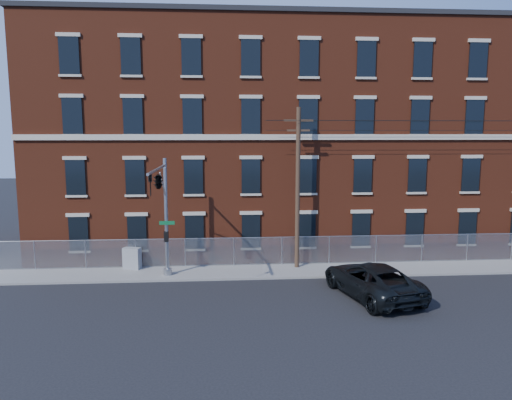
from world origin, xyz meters
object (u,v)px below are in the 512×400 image
at_px(utility_pole_near, 298,185).
at_px(utility_cabinet, 132,258).
at_px(traffic_signal_mast, 160,193).
at_px(pickup_truck, 372,280).

relative_size(utility_pole_near, utility_cabinet, 7.50).
bearing_deg(utility_cabinet, utility_pole_near, 14.46).
distance_m(traffic_signal_mast, utility_cabinet, 6.43).
height_order(utility_pole_near, pickup_truck, utility_pole_near).
distance_m(traffic_signal_mast, utility_pole_near, 8.70).
bearing_deg(utility_cabinet, pickup_truck, -6.44).
bearing_deg(traffic_signal_mast, utility_pole_near, 23.14).
bearing_deg(pickup_truck, utility_pole_near, -74.07).
bearing_deg(pickup_truck, utility_cabinet, -37.38).
relative_size(pickup_truck, utility_cabinet, 4.86).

